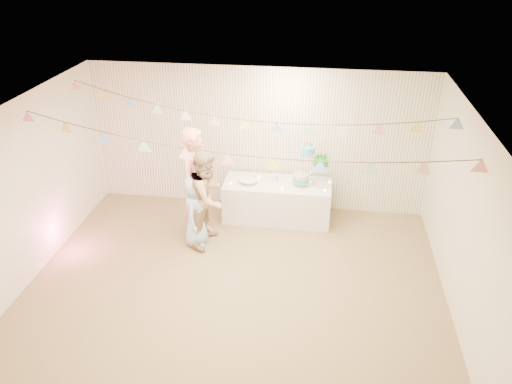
# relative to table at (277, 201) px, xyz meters

# --- Properties ---
(floor) EXTENTS (6.00, 6.00, 0.00)m
(floor) POSITION_rel_table_xyz_m (-0.40, -2.03, -0.35)
(floor) COLOR olive
(floor) RESTS_ON ground
(ceiling) EXTENTS (6.00, 6.00, 0.00)m
(ceiling) POSITION_rel_table_xyz_m (-0.40, -2.03, 2.25)
(ceiling) COLOR white
(ceiling) RESTS_ON ground
(back_wall) EXTENTS (6.00, 6.00, 0.00)m
(back_wall) POSITION_rel_table_xyz_m (-0.40, 0.47, 0.95)
(back_wall) COLOR white
(back_wall) RESTS_ON ground
(front_wall) EXTENTS (6.00, 6.00, 0.00)m
(front_wall) POSITION_rel_table_xyz_m (-0.40, -4.53, 0.95)
(front_wall) COLOR white
(front_wall) RESTS_ON ground
(left_wall) EXTENTS (5.00, 5.00, 0.00)m
(left_wall) POSITION_rel_table_xyz_m (-3.40, -2.03, 0.95)
(left_wall) COLOR white
(left_wall) RESTS_ON ground
(right_wall) EXTENTS (5.00, 5.00, 0.00)m
(right_wall) POSITION_rel_table_xyz_m (2.60, -2.03, 0.95)
(right_wall) COLOR white
(right_wall) RESTS_ON ground
(table) EXTENTS (1.86, 0.75, 0.70)m
(table) POSITION_rel_table_xyz_m (0.00, 0.00, 0.00)
(table) COLOR silver
(table) RESTS_ON floor
(cake_stand) EXTENTS (0.65, 0.38, 0.73)m
(cake_stand) POSITION_rel_table_xyz_m (0.55, 0.05, 0.77)
(cake_stand) COLOR silver
(cake_stand) RESTS_ON table
(cake_bottom) EXTENTS (0.31, 0.31, 0.15)m
(cake_bottom) POSITION_rel_table_xyz_m (0.40, -0.01, 0.49)
(cake_bottom) COLOR #25AFAE
(cake_bottom) RESTS_ON cake_stand
(cake_middle) EXTENTS (0.27, 0.27, 0.22)m
(cake_middle) POSITION_rel_table_xyz_m (0.73, 0.14, 0.76)
(cake_middle) COLOR #25891E
(cake_middle) RESTS_ON cake_stand
(cake_top_tier) EXTENTS (0.25, 0.25, 0.19)m
(cake_top_tier) POSITION_rel_table_xyz_m (0.49, 0.02, 1.03)
(cake_top_tier) COLOR #47BCDF
(cake_top_tier) RESTS_ON cake_stand
(platter) EXTENTS (0.33, 0.33, 0.02)m
(platter) POSITION_rel_table_xyz_m (-0.50, -0.05, 0.41)
(platter) COLOR white
(platter) RESTS_ON table
(posy) EXTENTS (0.14, 0.14, 0.16)m
(posy) POSITION_rel_table_xyz_m (-0.05, 0.05, 0.48)
(posy) COLOR white
(posy) RESTS_ON table
(person_adult_a) EXTENTS (0.70, 0.83, 1.92)m
(person_adult_a) POSITION_rel_table_xyz_m (-1.22, -0.72, 0.61)
(person_adult_a) COLOR #EC987B
(person_adult_a) RESTS_ON floor
(person_adult_b) EXTENTS (0.77, 0.91, 1.64)m
(person_adult_b) POSITION_rel_table_xyz_m (-1.03, -0.90, 0.47)
(person_adult_b) COLOR tan
(person_adult_b) RESTS_ON floor
(person_child) EXTENTS (0.41, 0.61, 1.20)m
(person_child) POSITION_rel_table_xyz_m (-1.22, -0.97, 0.25)
(person_child) COLOR #9EC0E0
(person_child) RESTS_ON floor
(bunting_back) EXTENTS (5.60, 1.10, 0.40)m
(bunting_back) POSITION_rel_table_xyz_m (-0.40, -0.93, 2.00)
(bunting_back) COLOR pink
(bunting_back) RESTS_ON ceiling
(bunting_front) EXTENTS (5.60, 0.90, 0.36)m
(bunting_front) POSITION_rel_table_xyz_m (-0.40, -2.23, 1.97)
(bunting_front) COLOR #72A5E5
(bunting_front) RESTS_ON ceiling
(tealight_0) EXTENTS (0.04, 0.04, 0.03)m
(tealight_0) POSITION_rel_table_xyz_m (-0.80, -0.15, 0.36)
(tealight_0) COLOR #FFD88C
(tealight_0) RESTS_ON table
(tealight_1) EXTENTS (0.04, 0.04, 0.03)m
(tealight_1) POSITION_rel_table_xyz_m (-0.35, 0.18, 0.36)
(tealight_1) COLOR #FFD88C
(tealight_1) RESTS_ON table
(tealight_2) EXTENTS (0.04, 0.04, 0.03)m
(tealight_2) POSITION_rel_table_xyz_m (0.10, -0.22, 0.36)
(tealight_2) COLOR #FFD88C
(tealight_2) RESTS_ON table
(tealight_3) EXTENTS (0.04, 0.04, 0.03)m
(tealight_3) POSITION_rel_table_xyz_m (0.35, 0.22, 0.36)
(tealight_3) COLOR #FFD88C
(tealight_3) RESTS_ON table
(tealight_4) EXTENTS (0.04, 0.04, 0.03)m
(tealight_4) POSITION_rel_table_xyz_m (0.82, -0.18, 0.36)
(tealight_4) COLOR #FFD88C
(tealight_4) RESTS_ON table
(tealight_5) EXTENTS (0.04, 0.04, 0.03)m
(tealight_5) POSITION_rel_table_xyz_m (0.90, 0.15, 0.36)
(tealight_5) COLOR #FFD88C
(tealight_5) RESTS_ON table
(tealight_6) EXTENTS (0.04, 0.04, 0.03)m
(tealight_6) POSITION_rel_table_xyz_m (0.56, 0.09, 0.36)
(tealight_6) COLOR #FFD88C
(tealight_6) RESTS_ON table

